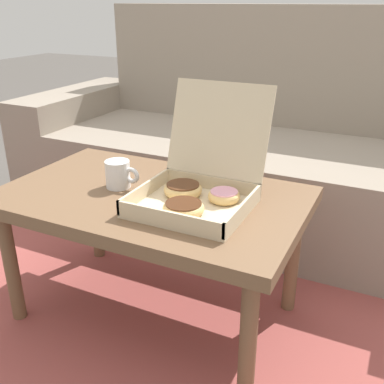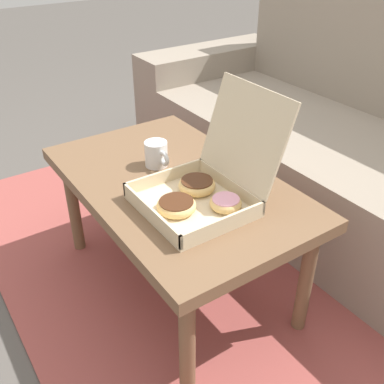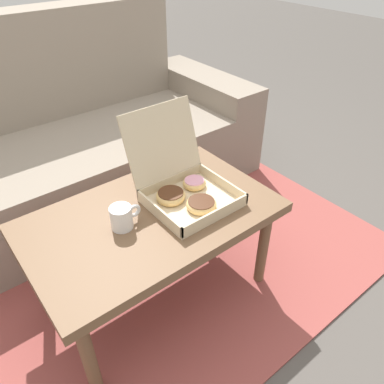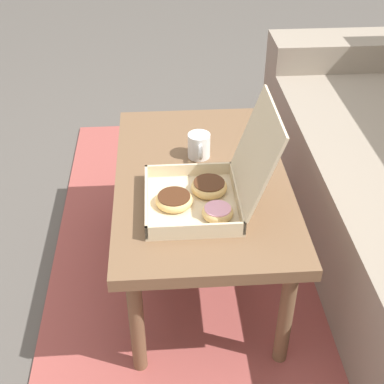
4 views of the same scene
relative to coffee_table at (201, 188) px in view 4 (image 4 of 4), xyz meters
name	(u,v)px [view 4 (image 4 of 4)]	position (x,y,z in m)	size (l,w,h in m)	color
ground_plane	(215,273)	(0.00, 0.06, -0.39)	(12.00, 12.00, 0.00)	#514C47
area_rug	(295,268)	(0.00, 0.36, -0.39)	(2.24, 1.82, 0.01)	#994742
coffee_table	(201,188)	(0.00, 0.00, 0.00)	(0.90, 0.55, 0.44)	brown
pastry_box	(208,189)	(0.15, 0.01, 0.10)	(0.31, 0.37, 0.31)	beige
coffee_mug	(199,146)	(-0.11, 0.00, 0.09)	(0.11, 0.08, 0.08)	white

